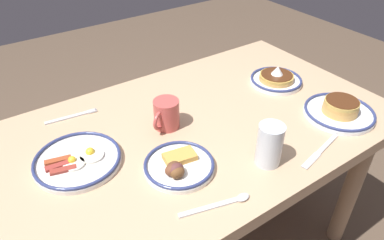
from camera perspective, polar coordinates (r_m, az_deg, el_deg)
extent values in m
cube|color=tan|center=(1.24, -0.23, -2.10)|extent=(1.46, 0.83, 0.05)
cylinder|color=tan|center=(1.98, 9.74, 0.53)|extent=(0.07, 0.07, 0.68)
cylinder|color=tan|center=(1.59, -27.06, -14.39)|extent=(0.07, 0.07, 0.68)
cylinder|color=tan|center=(1.70, 24.35, -9.64)|extent=(0.07, 0.07, 0.68)
cylinder|color=silver|center=(1.13, -17.87, -6.36)|extent=(0.26, 0.26, 0.01)
torus|color=navy|center=(1.13, -17.98, -5.90)|extent=(0.26, 0.26, 0.01)
cylinder|color=white|center=(1.13, -15.79, -5.51)|extent=(0.07, 0.07, 0.01)
sphere|color=yellow|center=(1.13, -16.07, -4.93)|extent=(0.03, 0.03, 0.03)
cylinder|color=white|center=(1.11, -18.43, -6.73)|extent=(0.06, 0.06, 0.01)
sphere|color=yellow|center=(1.12, -18.72, -6.10)|extent=(0.02, 0.02, 0.02)
cube|color=#A04224|center=(1.14, -20.74, -6.06)|extent=(0.08, 0.04, 0.01)
cube|color=#9A342D|center=(1.12, -20.37, -6.78)|extent=(0.09, 0.03, 0.01)
cube|color=maroon|center=(1.10, -19.98, -7.53)|extent=(0.08, 0.04, 0.01)
cylinder|color=white|center=(1.39, 22.51, 0.94)|extent=(0.25, 0.25, 0.01)
torus|color=navy|center=(1.38, 22.62, 1.35)|extent=(0.25, 0.25, 0.01)
cylinder|color=#DAA251|center=(1.38, 22.63, 1.38)|extent=(0.12, 0.12, 0.01)
cylinder|color=tan|center=(1.37, 22.74, 1.80)|extent=(0.12, 0.12, 0.01)
cylinder|color=tan|center=(1.37, 22.86, 2.22)|extent=(0.12, 0.12, 0.01)
cylinder|color=tan|center=(1.36, 22.97, 2.64)|extent=(0.12, 0.12, 0.01)
cylinder|color=#4C2814|center=(1.36, 23.04, 2.90)|extent=(0.11, 0.11, 0.00)
cylinder|color=white|center=(1.52, 13.32, 6.05)|extent=(0.21, 0.21, 0.01)
torus|color=navy|center=(1.52, 13.38, 6.45)|extent=(0.21, 0.21, 0.01)
cylinder|color=tan|center=(1.52, 13.38, 6.48)|extent=(0.14, 0.14, 0.01)
cylinder|color=gold|center=(1.51, 13.44, 6.88)|extent=(0.14, 0.14, 0.01)
cylinder|color=#4C2814|center=(1.51, 13.48, 7.13)|extent=(0.13, 0.13, 0.00)
cone|color=white|center=(1.50, 13.58, 7.78)|extent=(0.05, 0.05, 0.04)
cylinder|color=white|center=(1.06, -2.08, -7.51)|extent=(0.21, 0.21, 0.01)
torus|color=navy|center=(1.06, -2.09, -7.03)|extent=(0.21, 0.21, 0.01)
cube|color=gold|center=(1.07, -2.00, -5.92)|extent=(0.10, 0.07, 0.02)
ellipsoid|color=brown|center=(1.02, -3.15, -7.98)|extent=(0.05, 0.04, 0.04)
ellipsoid|color=brown|center=(1.01, -2.36, -8.44)|extent=(0.04, 0.03, 0.03)
ellipsoid|color=brown|center=(1.03, -2.99, -7.55)|extent=(0.04, 0.03, 0.03)
ellipsoid|color=brown|center=(1.02, -3.19, -8.15)|extent=(0.04, 0.03, 0.03)
ellipsoid|color=brown|center=(1.02, -2.63, -7.95)|extent=(0.05, 0.04, 0.04)
cylinder|color=#BF4C47|center=(1.21, -4.11, 1.00)|extent=(0.09, 0.09, 0.10)
torus|color=#BF4C47|center=(1.18, -5.22, -0.07)|extent=(0.07, 0.04, 0.07)
cylinder|color=brown|center=(1.19, -4.18, 2.31)|extent=(0.07, 0.07, 0.01)
cylinder|color=silver|center=(1.07, 12.36, -3.91)|extent=(0.08, 0.08, 0.14)
cylinder|color=black|center=(1.08, 12.22, -4.73)|extent=(0.07, 0.07, 0.09)
cube|color=silver|center=(1.34, -18.95, 0.48)|extent=(0.18, 0.03, 0.01)
cube|color=silver|center=(1.34, -15.61, 1.24)|extent=(0.03, 0.01, 0.00)
cube|color=silver|center=(1.35, -15.67, 1.37)|extent=(0.03, 0.01, 0.00)
cube|color=silver|center=(1.35, -15.74, 1.49)|extent=(0.03, 0.01, 0.00)
cube|color=silver|center=(1.36, -15.80, 1.62)|extent=(0.03, 0.01, 0.00)
cube|color=silver|center=(1.21, 20.39, -4.22)|extent=(0.18, 0.05, 0.01)
cube|color=silver|center=(1.15, 18.62, -6.18)|extent=(0.09, 0.04, 0.00)
cube|color=silver|center=(0.97, 3.41, -13.68)|extent=(0.19, 0.06, 0.01)
ellipsoid|color=silver|center=(0.99, 8.16, -12.18)|extent=(0.04, 0.03, 0.01)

